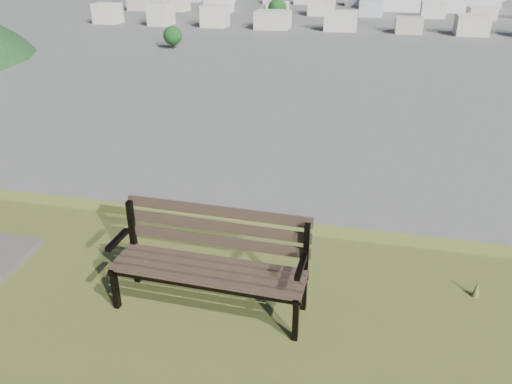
# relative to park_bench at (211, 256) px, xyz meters

# --- Properties ---
(park_bench) EXTENTS (1.84, 0.64, 0.95)m
(park_bench) POSITION_rel_park_bench_xyz_m (0.00, 0.00, 0.00)
(park_bench) COLOR #403425
(park_bench) RESTS_ON hilltop_mesa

